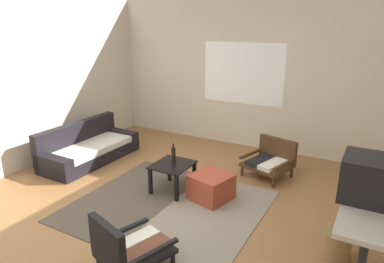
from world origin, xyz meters
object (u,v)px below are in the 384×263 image
object	(u,v)px
ottoman_orange	(211,187)
glass_bottle	(173,155)
wicker_basket	(336,244)
coffee_table	(173,170)
clay_vase	(375,170)
armchair_striped_foreground	(127,248)
couch	(88,149)
crt_television	(374,179)
console_shelf	(370,206)
armchair_by_window	(270,159)

from	to	relation	value
ottoman_orange	glass_bottle	distance (m)	0.68
glass_bottle	wicker_basket	size ratio (longest dim) A/B	0.96
coffee_table	clay_vase	distance (m)	2.53
armchair_striped_foreground	glass_bottle	distance (m)	1.74
couch	coffee_table	distance (m)	1.89
crt_television	console_shelf	bearing A→B (deg)	87.46
glass_bottle	clay_vase	bearing A→B (deg)	-8.35
wicker_basket	couch	bearing A→B (deg)	171.01
armchair_striped_foreground	clay_vase	bearing A→B (deg)	33.63
ottoman_orange	coffee_table	bearing A→B (deg)	-175.34
couch	glass_bottle	size ratio (longest dim) A/B	6.15
ottoman_orange	console_shelf	xyz separation A→B (m)	(1.85, -0.66, 0.57)
armchair_by_window	wicker_basket	xyz separation A→B (m)	(1.17, -1.57, -0.12)
couch	armchair_striped_foreground	world-z (taller)	couch
armchair_striped_foreground	crt_television	world-z (taller)	crt_television
coffee_table	ottoman_orange	bearing A→B (deg)	4.66
wicker_basket	coffee_table	bearing A→B (deg)	169.91
armchair_by_window	clay_vase	xyz separation A→B (m)	(1.40, -1.49, 0.70)
armchair_by_window	armchair_striped_foreground	size ratio (longest dim) A/B	1.01
coffee_table	console_shelf	size ratio (longest dim) A/B	0.37
console_shelf	glass_bottle	size ratio (longest dim) A/B	5.40
ottoman_orange	armchair_striped_foreground	bearing A→B (deg)	-92.44
couch	ottoman_orange	distance (m)	2.45
armchair_striped_foreground	ottoman_orange	distance (m)	1.64
console_shelf	clay_vase	size ratio (longest dim) A/B	4.96
armchair_striped_foreground	console_shelf	world-z (taller)	console_shelf
glass_bottle	couch	bearing A→B (deg)	173.76
armchair_striped_foreground	glass_bottle	bearing A→B (deg)	107.41
armchair_striped_foreground	ottoman_orange	bearing A→B (deg)	87.56
armchair_striped_foreground	couch	bearing A→B (deg)	142.14
couch	clay_vase	world-z (taller)	clay_vase
coffee_table	armchair_by_window	size ratio (longest dim) A/B	0.71
coffee_table	glass_bottle	size ratio (longest dim) A/B	2.00
ottoman_orange	console_shelf	size ratio (longest dim) A/B	0.32
clay_vase	glass_bottle	bearing A→B (deg)	171.65
armchair_striped_foreground	wicker_basket	size ratio (longest dim) A/B	2.67
coffee_table	couch	bearing A→B (deg)	172.32
couch	coffee_table	xyz separation A→B (m)	(1.87, -0.25, 0.12)
armchair_by_window	crt_television	world-z (taller)	crt_television
glass_bottle	ottoman_orange	bearing A→B (deg)	-0.26
console_shelf	wicker_basket	world-z (taller)	console_shelf
couch	clay_vase	bearing A→B (deg)	-7.44
armchair_by_window	ottoman_orange	distance (m)	1.23
coffee_table	armchair_striped_foreground	xyz separation A→B (m)	(0.50, -1.59, -0.07)
crt_television	glass_bottle	xyz separation A→B (m)	(-2.43, 0.73, -0.51)
armchair_by_window	ottoman_orange	world-z (taller)	armchair_by_window
couch	ottoman_orange	xyz separation A→B (m)	(2.44, -0.21, -0.02)
crt_television	coffee_table	bearing A→B (deg)	164.20
armchair_striped_foreground	wicker_basket	world-z (taller)	armchair_striped_foreground
armchair_by_window	console_shelf	distance (m)	2.33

